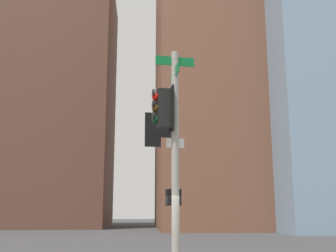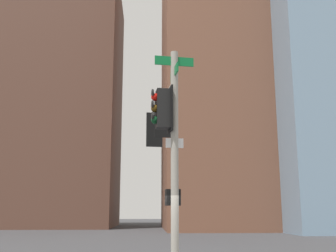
{
  "view_description": "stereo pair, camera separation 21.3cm",
  "coord_description": "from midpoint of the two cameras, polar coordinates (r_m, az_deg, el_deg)",
  "views": [
    {
      "loc": [
        -0.88,
        -10.47,
        2.14
      ],
      "look_at": [
        -0.13,
        0.48,
        4.41
      ],
      "focal_mm": 43.79,
      "sensor_mm": 36.0,
      "label": 1
    },
    {
      "loc": [
        -0.66,
        -10.49,
        2.14
      ],
      "look_at": [
        -0.13,
        0.48,
        4.41
      ],
      "focal_mm": 43.79,
      "sensor_mm": 36.0,
      "label": 2
    }
  ],
  "objects": [
    {
      "name": "building_brick_farside",
      "position": [
        63.62,
        19.04,
        11.61
      ],
      "size": [
        17.78,
        16.33,
        53.26
      ],
      "primitive_type": "cube",
      "color": "brown",
      "rests_on": "ground_plane"
    },
    {
      "name": "building_brick_nearside",
      "position": [
        56.62,
        9.79,
        13.47
      ],
      "size": [
        21.52,
        18.01,
        52.12
      ],
      "primitive_type": "cube",
      "color": "brown",
      "rests_on": "ground_plane"
    },
    {
      "name": "signal_pole_assembly",
      "position": [
        11.53,
        -1.19,
        -0.96
      ],
      "size": [
        1.24,
        5.1,
        6.2
      ],
      "rotation": [
        0.0,
        0.0,
        1.71
      ],
      "color": "#9E998C",
      "rests_on": "ground_plane"
    },
    {
      "name": "building_brick_midblock",
      "position": [
        61.17,
        -17.48,
        3.32
      ],
      "size": [
        20.28,
        17.94,
        34.84
      ],
      "primitive_type": "cube",
      "color": "brown",
      "rests_on": "ground_plane"
    }
  ]
}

